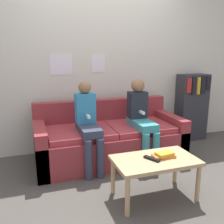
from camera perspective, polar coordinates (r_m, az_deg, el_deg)
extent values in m
plane|color=#4C4742|center=(3.05, 2.53, -14.38)|extent=(10.00, 10.00, 0.00)
cube|color=beige|center=(3.72, -3.31, 11.47)|extent=(8.00, 0.06, 2.60)
cube|color=silver|center=(3.59, -11.54, 10.58)|extent=(0.30, 0.00, 0.28)
cube|color=silver|center=(3.69, -3.16, 11.06)|extent=(0.20, 0.00, 0.26)
cube|color=maroon|center=(3.41, -0.54, -7.58)|extent=(1.94, 0.86, 0.40)
cube|color=maroon|center=(3.63, -2.32, 0.05)|extent=(1.94, 0.14, 0.37)
cube|color=maroon|center=(3.24, -16.01, -7.78)|extent=(0.14, 0.86, 0.56)
cube|color=maroon|center=(3.74, 12.71, -4.68)|extent=(0.14, 0.86, 0.56)
cube|color=#A1343A|center=(3.20, -7.37, -4.60)|extent=(0.81, 0.70, 0.07)
cube|color=#A1343A|center=(3.45, 6.14, -3.27)|extent=(0.81, 0.70, 0.07)
cube|color=tan|center=(2.52, 9.83, -10.86)|extent=(0.82, 0.48, 0.04)
cylinder|color=tan|center=(2.32, 3.57, -18.81)|extent=(0.04, 0.04, 0.38)
cylinder|color=tan|center=(2.65, 19.06, -15.15)|extent=(0.04, 0.04, 0.38)
cylinder|color=tan|center=(2.64, 0.22, -14.48)|extent=(0.04, 0.04, 0.38)
cylinder|color=tan|center=(2.94, 14.28, -11.90)|extent=(0.04, 0.04, 0.38)
cylinder|color=#33384C|center=(2.89, -5.39, -10.88)|extent=(0.09, 0.09, 0.47)
cylinder|color=#33384C|center=(2.92, -2.68, -10.55)|extent=(0.09, 0.09, 0.47)
cube|color=#33384C|center=(3.05, -5.41, -3.87)|extent=(0.23, 0.53, 0.09)
cube|color=teal|center=(3.14, -6.15, 0.94)|extent=(0.24, 0.16, 0.37)
sphere|color=#8C6647|center=(3.10, -6.27, 5.62)|extent=(0.16, 0.16, 0.16)
cube|color=white|center=(3.02, -5.49, -1.01)|extent=(0.03, 0.12, 0.03)
cylinder|color=teal|center=(3.11, 7.66, -9.11)|extent=(0.09, 0.09, 0.47)
cylinder|color=teal|center=(3.17, 9.96, -8.74)|extent=(0.09, 0.09, 0.47)
cube|color=teal|center=(3.28, 6.82, -2.68)|extent=(0.23, 0.53, 0.09)
cube|color=#1E232D|center=(3.36, 5.80, 1.65)|extent=(0.24, 0.16, 0.35)
sphere|color=#8C6647|center=(3.32, 5.91, 6.07)|extent=(0.18, 0.18, 0.18)
cube|color=white|center=(3.25, 6.86, -0.09)|extent=(0.03, 0.12, 0.03)
cube|color=black|center=(2.48, 9.06, -10.49)|extent=(0.12, 0.17, 0.02)
cube|color=orange|center=(2.56, 11.70, -9.83)|extent=(0.23, 0.13, 0.02)
cube|color=gold|center=(2.55, 11.93, -9.30)|extent=(0.18, 0.12, 0.03)
cube|color=#2D2D33|center=(4.34, 17.72, 1.05)|extent=(0.48, 0.26, 1.09)
cube|color=red|center=(4.07, 17.21, 5.78)|extent=(0.07, 0.02, 0.23)
cube|color=black|center=(4.12, 18.22, 5.70)|extent=(0.06, 0.02, 0.28)
cube|color=gold|center=(4.17, 19.20, 5.65)|extent=(0.06, 0.02, 0.27)
cube|color=black|center=(4.23, 20.17, 5.83)|extent=(0.08, 0.02, 0.28)
cube|color=black|center=(4.28, 21.13, 6.17)|extent=(0.07, 0.02, 0.21)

